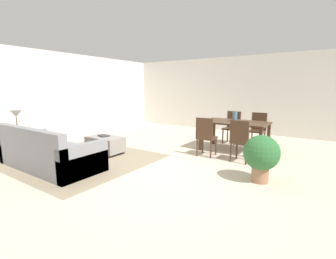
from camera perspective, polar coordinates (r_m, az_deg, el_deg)
The scene contains 16 objects.
ground_plane at distance 4.79m, azimuth -2.56°, elevation -9.47°, with size 10.80×10.80×0.00m, color beige.
wall_back at distance 9.03m, azimuth 16.85°, elevation 7.98°, with size 9.00×0.12×2.70m, color silver.
wall_left at distance 8.30m, azimuth -26.35°, elevation 7.25°, with size 0.12×11.00×2.70m, color silver.
area_rug at distance 5.76m, azimuth -20.02°, elevation -6.68°, with size 3.00×2.80×0.01m, color gray.
couch at distance 5.37m, azimuth -26.69°, elevation -5.23°, with size 2.26×1.00×0.86m.
ottoman_table at distance 6.04m, azimuth -14.80°, elevation -3.35°, with size 0.91×0.52×0.41m.
side_table at distance 6.64m, azimuth -32.19°, elevation -1.52°, with size 0.40×0.40×0.57m.
table_lamp at distance 6.57m, azimuth -32.61°, elevation 3.01°, with size 0.26×0.26×0.53m.
dining_table at distance 6.21m, azimuth 15.67°, elevation 1.03°, with size 1.59×0.96×0.76m.
dining_chair_near_left at distance 5.59m, azimuth 8.98°, elevation -1.23°, with size 0.42×0.42×0.92m.
dining_chair_near_right at distance 5.31m, azimuth 16.97°, elevation -2.13°, with size 0.42×0.42×0.92m.
dining_chair_far_left at distance 7.16m, azimuth 15.15°, elevation 0.98°, with size 0.42×0.42×0.92m.
dining_chair_far_right at distance 6.98m, azimuth 20.72°, elevation 0.46°, with size 0.40×0.40×0.92m.
vase_centerpiece at distance 6.15m, azimuth 15.70°, elevation 2.94°, with size 0.11×0.11×0.24m, color slate.
book_on_ottoman at distance 6.06m, azimuth -15.14°, elevation -1.45°, with size 0.26×0.20×0.03m, color #333338.
potted_plant at distance 4.33m, azimuth 21.42°, elevation -5.61°, with size 0.60×0.60×0.81m.
Camera 1 is at (2.70, -3.62, 1.59)m, focal length 25.46 mm.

